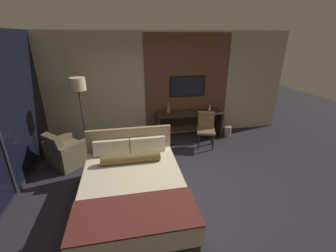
# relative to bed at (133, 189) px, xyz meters

# --- Properties ---
(ground_plane) EXTENTS (16.00, 16.00, 0.00)m
(ground_plane) POSITION_rel_bed_xyz_m (0.92, 0.22, -0.30)
(ground_plane) COLOR #28232D
(wall_back_tv_panel) EXTENTS (7.20, 0.09, 2.80)m
(wall_back_tv_panel) POSITION_rel_bed_xyz_m (1.02, 2.81, 1.10)
(wall_back_tv_panel) COLOR #BCAD8E
(wall_back_tv_panel) RESTS_ON ground_plane
(bed) EXTENTS (1.67, 2.27, 0.98)m
(bed) POSITION_rel_bed_xyz_m (0.00, 0.00, 0.00)
(bed) COLOR #33281E
(bed) RESTS_ON ground_plane
(desk) EXTENTS (1.82, 0.55, 0.73)m
(desk) POSITION_rel_bed_xyz_m (1.66, 2.51, 0.19)
(desk) COLOR #2D2319
(desk) RESTS_ON ground_plane
(tv) EXTENTS (0.99, 0.04, 0.56)m
(tv) POSITION_rel_bed_xyz_m (1.66, 2.74, 1.08)
(tv) COLOR black
(desk_chair) EXTENTS (0.54, 0.54, 0.88)m
(desk_chair) POSITION_rel_bed_xyz_m (1.94, 1.87, 0.22)
(desk_chair) COLOR brown
(desk_chair) RESTS_ON ground_plane
(armchair_by_window) EXTENTS (0.97, 0.97, 0.80)m
(armchair_by_window) POSITION_rel_bed_xyz_m (-1.38, 1.58, -0.03)
(armchair_by_window) COLOR brown
(armchair_by_window) RESTS_ON ground_plane
(floor_lamp) EXTENTS (0.34, 0.34, 1.82)m
(floor_lamp) POSITION_rel_bed_xyz_m (-1.03, 2.10, 1.23)
(floor_lamp) COLOR #282623
(floor_lamp) RESTS_ON ground_plane
(vase_tall) EXTENTS (0.13, 0.13, 0.35)m
(vase_tall) POSITION_rel_bed_xyz_m (1.10, 2.60, 0.60)
(vase_tall) COLOR #846647
(vase_tall) RESTS_ON desk
(vase_short) EXTENTS (0.08, 0.08, 0.21)m
(vase_short) POSITION_rel_bed_xyz_m (2.27, 2.54, 0.53)
(vase_short) COLOR silver
(vase_short) RESTS_ON desk
(book) EXTENTS (0.23, 0.16, 0.03)m
(book) POSITION_rel_bed_xyz_m (1.55, 2.43, 0.44)
(book) COLOR #332D28
(book) RESTS_ON desk
(waste_bin) EXTENTS (0.22, 0.22, 0.28)m
(waste_bin) POSITION_rel_bed_xyz_m (2.77, 2.33, -0.16)
(waste_bin) COLOR gray
(waste_bin) RESTS_ON ground_plane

